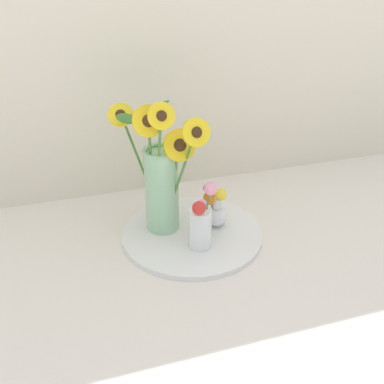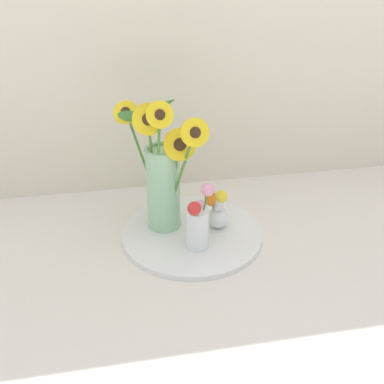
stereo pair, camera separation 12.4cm
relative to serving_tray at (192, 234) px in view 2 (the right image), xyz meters
The scene contains 5 objects.
ground_plane 0.08m from the serving_tray, 114.18° to the right, with size 6.00×6.00×0.00m, color silver.
serving_tray is the anchor object (origin of this frame).
mason_jar_sunflowers 0.20m from the serving_tray, 147.19° to the left, with size 0.25×0.22×0.40m.
vase_small_center 0.11m from the serving_tray, 87.56° to the right, with size 0.08×0.10×0.20m.
vase_bulb_right 0.10m from the serving_tray, ahead, with size 0.07×0.06×0.14m.
Camera 2 is at (-0.17, -1.00, 0.76)m, focal length 42.00 mm.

